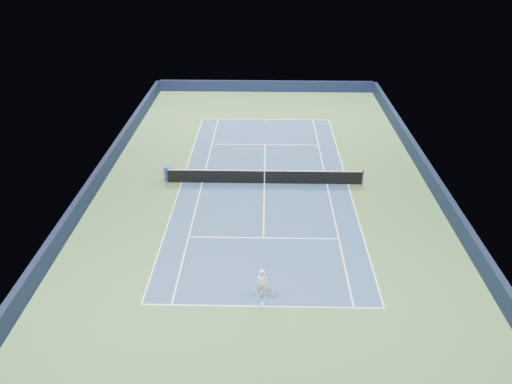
{
  "coord_description": "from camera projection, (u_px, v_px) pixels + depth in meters",
  "views": [
    {
      "loc": [
        0.11,
        -29.07,
        15.38
      ],
      "look_at": [
        -0.49,
        -3.0,
        1.0
      ],
      "focal_mm": 35.0,
      "sensor_mm": 36.0,
      "label": 1
    }
  ],
  "objects": [
    {
      "name": "center_service_line",
      "position": [
        264.0,
        183.0,
        32.88
      ],
      "size": [
        0.08,
        12.8,
        0.0
      ],
      "primitive_type": "cube",
      "color": "white",
      "rests_on": "ground"
    },
    {
      "name": "court_surface",
      "position": [
        264.0,
        183.0,
        32.88
      ],
      "size": [
        10.97,
        23.77,
        0.01
      ],
      "primitive_type": "cube",
      "color": "navy",
      "rests_on": "ground"
    },
    {
      "name": "sponsor_cube",
      "position": [
        169.0,
        172.0,
        33.2
      ],
      "size": [
        0.68,
        0.63,
        0.99
      ],
      "color": "#1C58A9",
      "rests_on": "ground"
    },
    {
      "name": "service_line_far",
      "position": [
        265.0,
        145.0,
        38.48
      ],
      "size": [
        8.23,
        0.08,
        0.0
      ],
      "primitive_type": "cube",
      "color": "white",
      "rests_on": "ground"
    },
    {
      "name": "ground",
      "position": [
        264.0,
        183.0,
        32.88
      ],
      "size": [
        40.0,
        40.0,
        0.0
      ],
      "primitive_type": "plane",
      "color": "#395D33",
      "rests_on": "ground"
    },
    {
      "name": "sideline_singles_right",
      "position": [
        327.0,
        184.0,
        32.8
      ],
      "size": [
        0.08,
        23.77,
        0.0
      ],
      "primitive_type": "cube",
      "color": "white",
      "rests_on": "ground"
    },
    {
      "name": "wall_far",
      "position": [
        266.0,
        86.0,
        49.97
      ],
      "size": [
        22.0,
        0.35,
        1.1
      ],
      "primitive_type": "cube",
      "color": "black",
      "rests_on": "ground"
    },
    {
      "name": "sideline_doubles_right",
      "position": [
        348.0,
        184.0,
        32.77
      ],
      "size": [
        0.08,
        23.77,
        0.0
      ],
      "primitive_type": "cube",
      "color": "white",
      "rests_on": "ground"
    },
    {
      "name": "sideline_singles_left",
      "position": [
        202.0,
        183.0,
        32.96
      ],
      "size": [
        0.08,
        23.77,
        0.0
      ],
      "primitive_type": "cube",
      "color": "white",
      "rests_on": "ground"
    },
    {
      "name": "baseline_far",
      "position": [
        266.0,
        119.0,
        43.28
      ],
      "size": [
        10.97,
        0.08,
        0.0
      ],
      "primitive_type": "cube",
      "color": "white",
      "rests_on": "ground"
    },
    {
      "name": "center_mark_near",
      "position": [
        262.0,
        304.0,
        22.6
      ],
      "size": [
        0.08,
        0.3,
        0.0
      ],
      "primitive_type": "cube",
      "color": "white",
      "rests_on": "ground"
    },
    {
      "name": "wall_left",
      "position": [
        100.0,
        174.0,
        32.83
      ],
      "size": [
        0.35,
        40.0,
        1.1
      ],
      "primitive_type": "cube",
      "color": "black",
      "rests_on": "ground"
    },
    {
      "name": "tennis_player",
      "position": [
        262.0,
        284.0,
        22.64
      ],
      "size": [
        0.76,
        1.25,
        2.91
      ],
      "color": "white",
      "rests_on": "ground"
    },
    {
      "name": "center_mark_far",
      "position": [
        266.0,
        120.0,
        43.15
      ],
      "size": [
        0.08,
        0.3,
        0.0
      ],
      "primitive_type": "cube",
      "color": "white",
      "rests_on": "ground"
    },
    {
      "name": "wall_right",
      "position": [
        431.0,
        178.0,
        32.4
      ],
      "size": [
        0.35,
        40.0,
        1.1
      ],
      "primitive_type": "cube",
      "color": "black",
      "rests_on": "ground"
    },
    {
      "name": "service_line_near",
      "position": [
        263.0,
        238.0,
        27.28
      ],
      "size": [
        8.23,
        0.08,
        0.0
      ],
      "primitive_type": "cube",
      "color": "white",
      "rests_on": "ground"
    },
    {
      "name": "baseline_near",
      "position": [
        262.0,
        306.0,
        22.47
      ],
      "size": [
        10.97,
        0.08,
        0.0
      ],
      "primitive_type": "cube",
      "color": "white",
      "rests_on": "ground"
    },
    {
      "name": "tennis_net",
      "position": [
        264.0,
        177.0,
        32.64
      ],
      "size": [
        12.9,
        0.1,
        1.07
      ],
      "color": "black",
      "rests_on": "ground"
    },
    {
      "name": "sideline_doubles_left",
      "position": [
        182.0,
        182.0,
        32.99
      ],
      "size": [
        0.08,
        23.77,
        0.0
      ],
      "primitive_type": "cube",
      "color": "white",
      "rests_on": "ground"
    }
  ]
}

